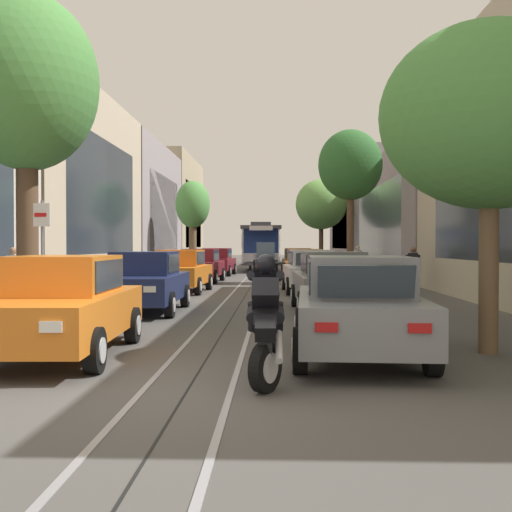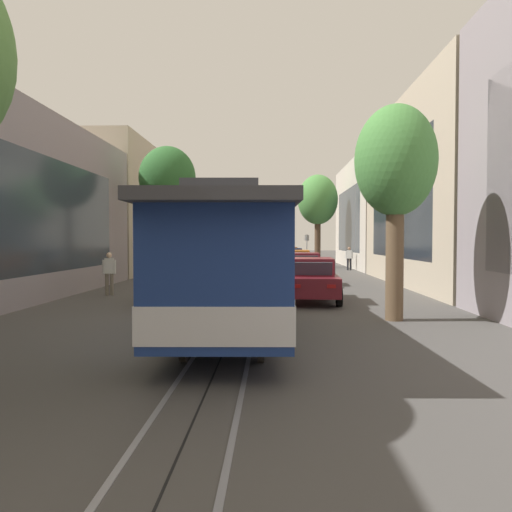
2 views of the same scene
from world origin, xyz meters
The scene contains 23 objects.
ground_plane centered at (0.00, 25.57, 0.00)m, with size 160.00×160.00×0.00m, color #4C4947.
trolley_track_rails centered at (0.00, 29.96, 0.00)m, with size 1.14×71.92×0.01m.
parked_car_orange_near_left centered at (-2.33, 2.23, 0.80)m, with size 2.11×4.41×1.58m.
parked_car_navy_second_left centered at (-2.37, 8.72, 0.80)m, with size 2.03×4.37×1.58m.
parked_car_orange_mid_left centered at (-2.49, 15.55, 0.80)m, with size 2.11×4.41×1.58m.
parked_car_maroon_fourth_left centered at (-2.52, 21.88, 0.80)m, with size 2.12×4.41×1.58m.
parked_car_maroon_fifth_left centered at (-2.39, 28.72, 0.80)m, with size 2.14×4.42×1.58m.
parked_car_grey_near_right centered at (2.33, 2.22, 0.80)m, with size 2.13×4.42×1.58m.
parked_car_grey_second_right centered at (2.54, 8.91, 0.80)m, with size 2.10×4.40×1.58m.
parked_car_white_mid_right centered at (2.35, 15.60, 0.80)m, with size 2.14×4.42×1.58m.
parked_car_orange_fourth_right centered at (2.39, 21.79, 0.80)m, with size 2.02×4.37×1.58m.
parked_car_brown_fifth_right centered at (2.33, 28.74, 0.80)m, with size 2.03×4.37×1.58m.
street_tree_kerb_left_near centered at (-4.57, 6.48, 5.36)m, with size 3.21×3.38×7.43m.
street_tree_kerb_left_second centered at (-4.36, 32.88, 4.29)m, with size 2.24×2.36×5.96m.
street_tree_kerb_right_near centered at (4.49, 2.67, 3.80)m, with size 3.52×2.92×5.33m.
street_tree_kerb_right_second centered at (4.47, 21.14, 5.38)m, with size 2.93×2.37×7.05m.
cable_car_trolley centered at (0.00, 35.68, 1.66)m, with size 2.82×9.17×3.28m.
motorcycle_with_rider centered at (0.94, 0.34, 0.94)m, with size 0.51×1.87×1.79m.
pedestrian_on_left_pavement centered at (5.59, 27.02, 0.98)m, with size 0.55×0.30×1.73m.
pedestrian_on_right_pavement centered at (6.27, 16.30, 0.96)m, with size 0.55×0.26×1.69m.
pedestrian_crossing_far centered at (-6.54, 10.29, 0.96)m, with size 0.55×0.31×1.69m.
fire_hydrant centered at (-4.07, 10.23, 0.42)m, with size 0.40×0.22×0.84m.
street_sign_post centered at (-3.80, 5.32, 1.67)m, with size 0.36×0.08×2.68m.
Camera 2 is at (-0.98, 46.86, 2.25)m, focal length 35.13 mm.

